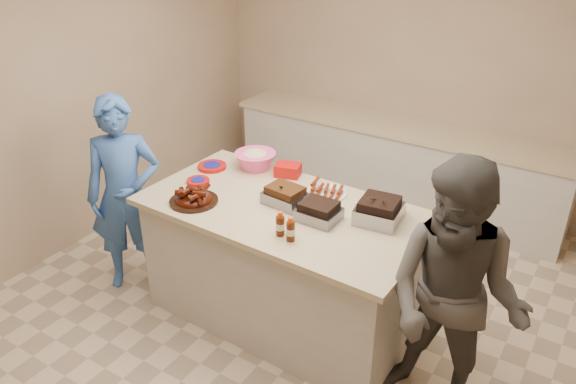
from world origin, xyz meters
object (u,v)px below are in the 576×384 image
Objects in this scene: mustard_bottle at (277,194)px; guest_blue at (138,279)px; rib_platter at (194,202)px; coleslaw_bowl at (256,168)px; roasting_pan at (378,221)px; bbq_bottle_a at (280,235)px; bbq_bottle_b at (291,240)px; plastic_cup at (249,167)px; island at (285,315)px.

guest_blue is (-1.18, -0.43, -0.99)m from mustard_bottle.
rib_platter is 1.06× the size of coleslaw_bowl.
roasting_pan is 1.67× the size of bbq_bottle_a.
rib_platter is at bearing -135.33° from mustard_bottle.
bbq_bottle_a is 1.64× the size of mustard_bottle.
rib_platter reaches higher than mustard_bottle.
bbq_bottle_b is at bearing -3.91° from rib_platter.
plastic_cup is (-0.45, 0.28, 0.00)m from mustard_bottle.
coleslaw_bowl is at bearing 144.40° from mustard_bottle.
plastic_cup is (-1.27, 0.24, 0.00)m from roasting_pan.
plastic_cup is 1.42m from guest_blue.
bbq_bottle_b is 1.18m from plastic_cup.
plastic_cup is (-0.89, 0.77, 0.00)m from bbq_bottle_b.
bbq_bottle_b is (0.28, -0.35, 0.99)m from island.
rib_platter is 0.88m from bbq_bottle_b.
plastic_cup reaches higher than guest_blue.
bbq_bottle_a is 1.78× the size of plastic_cup.
bbq_bottle_a is at bearing -45.68° from coleslaw_bowl.
bbq_bottle_b is (0.87, -0.06, 0.00)m from rib_platter.
island is 1.09m from bbq_bottle_b.
bbq_bottle_a reaches higher than rib_platter.
rib_platter is 0.71m from plastic_cup.
mustard_bottle is (-0.34, 0.47, -0.00)m from bbq_bottle_a.
mustard_bottle reaches higher than plastic_cup.
bbq_bottle_b is at bearing -48.53° from mustard_bottle.
guest_blue is at bearing -165.99° from island.
roasting_pan is 1.69× the size of bbq_bottle_b.
coleslaw_bowl is 3.47× the size of plastic_cup.
rib_platter is 1.23× the size of roasting_pan.
guest_blue is (-0.74, -0.00, -0.99)m from rib_platter.
island is at bearing 128.09° from bbq_bottle_b.
island is 19.76× the size of mustard_bottle.
island is 6.17× the size of coleslaw_bowl.
bbq_bottle_a reaches higher than bbq_bottle_b.
guest_blue is (-1.62, 0.06, -0.99)m from bbq_bottle_b.
guest_blue is at bearing 178.51° from bbq_bottle_a.
rib_platter is 2.05× the size of bbq_bottle_a.
coleslaw_bowl is (-0.56, 0.43, 0.99)m from island.
bbq_bottle_a is (0.18, -0.33, 0.99)m from island.
island is 12.01× the size of bbq_bottle_a.
rib_platter is 3.66× the size of plastic_cup.
plastic_cup is 0.06× the size of guest_blue.
roasting_pan is 0.69m from bbq_bottle_a.
bbq_bottle_a is at bearing -43.30° from plastic_cup.
island is 1.25× the size of guest_blue.
island is 1.19m from rib_platter.
roasting_pan is 0.65m from bbq_bottle_b.
mustard_bottle is (-0.44, 0.49, 0.00)m from bbq_bottle_b.
bbq_bottle_a is (-0.47, -0.51, 0.00)m from roasting_pan.
coleslaw_bowl is 0.06m from plastic_cup.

